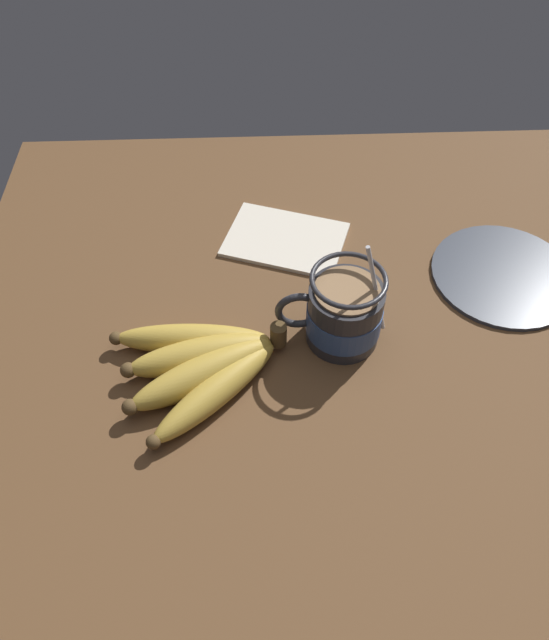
# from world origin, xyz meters

# --- Properties ---
(table) EXTENTS (0.93, 0.93, 0.04)m
(table) POSITION_xyz_m (0.00, 0.00, 0.02)
(table) COLOR brown
(table) RESTS_ON ground
(coffee_mug) EXTENTS (0.14, 0.09, 0.15)m
(coffee_mug) POSITION_xyz_m (-0.02, -0.03, 0.08)
(coffee_mug) COLOR #28282D
(coffee_mug) RESTS_ON table
(banana_bunch) EXTENTS (0.21, 0.17, 0.04)m
(banana_bunch) POSITION_xyz_m (0.15, 0.02, 0.06)
(banana_bunch) COLOR #4C381E
(banana_bunch) RESTS_ON table
(napkin) EXTENTS (0.19, 0.16, 0.01)m
(napkin) POSITION_xyz_m (0.04, -0.21, 0.04)
(napkin) COLOR beige
(napkin) RESTS_ON table
(small_plate) EXTENTS (0.19, 0.19, 0.01)m
(small_plate) POSITION_xyz_m (-0.25, -0.13, 0.04)
(small_plate) COLOR #333842
(small_plate) RESTS_ON table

